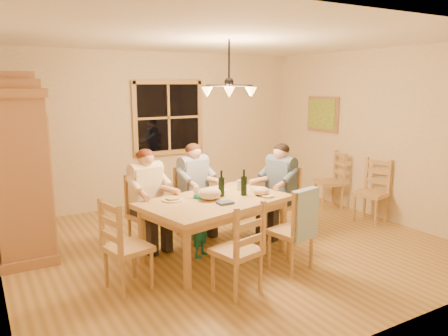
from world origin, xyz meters
TOP-DOWN VIEW (x-y plane):
  - floor at (0.00, 0.00)m, footprint 5.50×5.50m
  - ceiling at (0.00, 0.00)m, footprint 5.50×5.00m
  - wall_back at (0.00, 2.50)m, footprint 5.50×0.02m
  - wall_right at (2.75, 0.00)m, footprint 0.02×5.00m
  - window at (0.20, 2.47)m, footprint 1.30×0.06m
  - painting at (2.71, 1.20)m, footprint 0.06×0.78m
  - chandelier at (-0.00, 0.00)m, footprint 0.77×0.68m
  - armoire at (-2.42, 1.14)m, footprint 0.66×1.40m
  - dining_table at (-0.37, -0.30)m, footprint 1.96×1.44m
  - chair_far_left at (-0.99, 0.42)m, footprint 0.52×0.51m
  - chair_far_right at (-0.22, 0.59)m, footprint 0.52×0.51m
  - chair_near_left at (-0.63, -1.21)m, footprint 0.52×0.51m
  - chair_near_right at (0.24, -1.02)m, footprint 0.52×0.51m
  - chair_end_left at (-1.57, -0.57)m, footprint 0.51×0.52m
  - chair_end_right at (0.82, -0.03)m, footprint 0.51×0.52m
  - adult_woman at (-0.99, 0.42)m, footprint 0.46×0.49m
  - adult_plaid_man at (-0.22, 0.59)m, footprint 0.46×0.49m
  - adult_slate_man at (0.82, -0.03)m, footprint 0.49×0.46m
  - towel at (0.28, -1.21)m, footprint 0.39×0.18m
  - wine_bottle_a at (-0.24, -0.22)m, footprint 0.08×0.08m
  - wine_bottle_b at (0.04, -0.31)m, footprint 0.08×0.08m
  - plate_woman at (-0.85, -0.10)m, footprint 0.26×0.26m
  - plate_plaid at (-0.17, 0.03)m, footprint 0.26×0.26m
  - plate_slate at (0.31, -0.19)m, footprint 0.26×0.26m
  - wine_glass_a at (-0.54, -0.12)m, footprint 0.06×0.06m
  - wine_glass_b at (0.11, -0.08)m, footprint 0.06×0.06m
  - cap at (0.22, -0.43)m, footprint 0.20×0.20m
  - napkin at (-0.38, -0.55)m, footprint 0.21×0.18m
  - cloth_bundle at (-0.44, -0.30)m, footprint 0.28×0.22m
  - child at (-0.51, -0.17)m, footprint 0.35×0.33m
  - chair_spare_front at (2.45, -0.25)m, footprint 0.52×0.53m
  - chair_spare_back at (2.45, 0.68)m, footprint 0.54×0.56m

SIDE VIEW (x-z plane):
  - floor at x=0.00m, z-range 0.00..0.00m
  - chair_far_left at x=-0.99m, z-range -0.19..0.80m
  - chair_far_right at x=-0.22m, z-range -0.19..0.80m
  - chair_near_left at x=-0.63m, z-range -0.19..0.80m
  - chair_near_right at x=0.24m, z-range -0.19..0.80m
  - chair_end_left at x=-1.57m, z-range -0.19..0.80m
  - chair_end_right at x=0.82m, z-range -0.19..0.80m
  - chair_spare_front at x=2.45m, z-range -0.19..0.80m
  - chair_spare_back at x=2.45m, z-range -0.19..0.80m
  - child at x=-0.51m, z-range 0.00..0.81m
  - dining_table at x=-0.37m, z-range 0.28..1.04m
  - towel at x=0.28m, z-range 0.41..0.99m
  - plate_woman at x=-0.85m, z-range 0.76..0.78m
  - plate_plaid at x=-0.17m, z-range 0.76..0.78m
  - plate_slate at x=0.31m, z-range 0.76..0.78m
  - napkin at x=-0.38m, z-range 0.76..0.79m
  - cap at x=0.22m, z-range 0.76..0.87m
  - wine_glass_a at x=-0.54m, z-range 0.76..0.90m
  - wine_glass_b at x=0.11m, z-range 0.76..0.90m
  - cloth_bundle at x=-0.44m, z-range 0.76..0.91m
  - adult_woman at x=-0.99m, z-range 0.40..1.28m
  - adult_plaid_man at x=-0.22m, z-range 0.40..1.28m
  - adult_slate_man at x=0.82m, z-range 0.40..1.28m
  - wine_bottle_a at x=-0.24m, z-range 0.76..1.09m
  - wine_bottle_b at x=0.04m, z-range 0.76..1.09m
  - armoire at x=-2.42m, z-range -0.09..2.21m
  - wall_back at x=0.00m, z-range 0.00..2.70m
  - wall_right at x=2.75m, z-range 0.00..2.70m
  - window at x=0.20m, z-range 0.90..2.20m
  - painting at x=2.71m, z-range 1.28..1.92m
  - chandelier at x=0.00m, z-range 1.72..2.43m
  - ceiling at x=0.00m, z-range 2.69..2.71m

